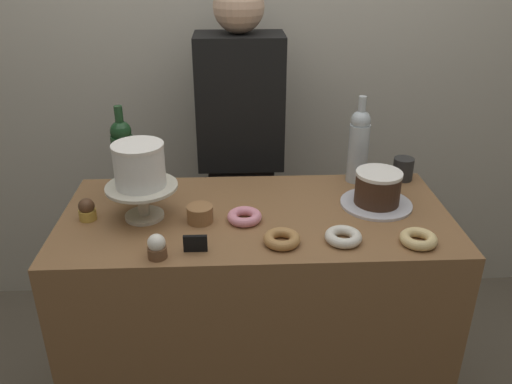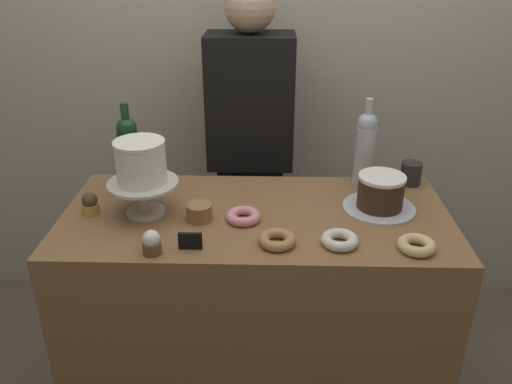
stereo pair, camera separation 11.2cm
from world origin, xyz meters
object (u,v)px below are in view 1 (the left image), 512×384
(white_layer_cake, at_px, (139,165))
(donut_maple, at_px, (282,239))
(cake_stand_pedestal, at_px, (143,195))
(barista_figure, at_px, (241,165))
(donut_sugar, at_px, (343,237))
(price_sign_chalkboard, at_px, (195,243))
(donut_pink, at_px, (244,217))
(wine_bottle_green, at_px, (124,157))
(cupcake_vanilla, at_px, (157,247))
(coffee_cup_ceramic, at_px, (403,169))
(chocolate_round_cake, at_px, (378,187))
(wine_bottle_clear, at_px, (359,145))
(cookie_stack, at_px, (200,214))
(donut_glazed, at_px, (418,239))
(cupcake_chocolate, at_px, (87,210))

(white_layer_cake, height_order, donut_maple, white_layer_cake)
(cake_stand_pedestal, relative_size, barista_figure, 0.14)
(donut_maple, xyz_separation_m, donut_sugar, (0.19, 0.00, 0.00))
(price_sign_chalkboard, bearing_deg, donut_pink, 49.74)
(wine_bottle_green, bearing_deg, donut_pink, -27.95)
(wine_bottle_green, distance_m, cupcake_vanilla, 0.46)
(price_sign_chalkboard, bearing_deg, white_layer_cake, 129.92)
(cupcake_vanilla, height_order, barista_figure, barista_figure)
(coffee_cup_ceramic, relative_size, barista_figure, 0.05)
(chocolate_round_cake, bearing_deg, wine_bottle_clear, 97.20)
(donut_maple, height_order, price_sign_chalkboard, price_sign_chalkboard)
(cupcake_vanilla, relative_size, cookie_stack, 0.88)
(donut_pink, relative_size, donut_glazed, 1.00)
(white_layer_cake, xyz_separation_m, donut_pink, (0.33, -0.04, -0.17))
(cake_stand_pedestal, xyz_separation_m, cookie_stack, (0.18, -0.04, -0.05))
(cupcake_vanilla, distance_m, donut_maple, 0.37)
(donut_maple, height_order, donut_glazed, same)
(cake_stand_pedestal, bearing_deg, cupcake_vanilla, -73.36)
(wine_bottle_green, height_order, coffee_cup_ceramic, wine_bottle_green)
(cupcake_chocolate, bearing_deg, cake_stand_pedestal, 1.49)
(donut_pink, relative_size, cookie_stack, 1.33)
(barista_figure, bearing_deg, chocolate_round_cake, -49.77)
(wine_bottle_green, bearing_deg, donut_maple, -34.88)
(white_layer_cake, distance_m, donut_pink, 0.37)
(cupcake_chocolate, height_order, donut_maple, cupcake_chocolate)
(white_layer_cake, relative_size, donut_pink, 1.45)
(cookie_stack, xyz_separation_m, price_sign_chalkboard, (-0.00, -0.18, -0.00))
(donut_pink, distance_m, price_sign_chalkboard, 0.23)
(chocolate_round_cake, xyz_separation_m, donut_glazed, (0.06, -0.25, -0.05))
(chocolate_round_cake, distance_m, cupcake_chocolate, 0.97)
(white_layer_cake, bearing_deg, wine_bottle_green, 115.63)
(cake_stand_pedestal, height_order, donut_pink, cake_stand_pedestal)
(donut_glazed, distance_m, cookie_stack, 0.68)
(donut_glazed, relative_size, barista_figure, 0.07)
(wine_bottle_clear, bearing_deg, donut_maple, -125.93)
(chocolate_round_cake, relative_size, donut_glazed, 1.39)
(wine_bottle_green, xyz_separation_m, cookie_stack, (0.27, -0.22, -0.12))
(wine_bottle_green, height_order, donut_maple, wine_bottle_green)
(donut_pink, bearing_deg, cookie_stack, 178.58)
(chocolate_round_cake, bearing_deg, white_layer_cake, -176.22)
(donut_pink, bearing_deg, wine_bottle_green, 152.05)
(coffee_cup_ceramic, xyz_separation_m, barista_figure, (-0.61, 0.33, -0.11))
(donut_pink, bearing_deg, wine_bottle_clear, 34.82)
(donut_maple, xyz_separation_m, donut_pink, (-0.11, 0.14, 0.00))
(donut_glazed, bearing_deg, donut_pink, 162.53)
(wine_bottle_clear, height_order, cupcake_vanilla, wine_bottle_clear)
(wine_bottle_green, xyz_separation_m, donut_sugar, (0.71, -0.36, -0.13))
(donut_sugar, distance_m, barista_figure, 0.83)
(donut_glazed, xyz_separation_m, barista_figure, (-0.52, 0.79, -0.09))
(cookie_stack, bearing_deg, wine_bottle_green, 141.40)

